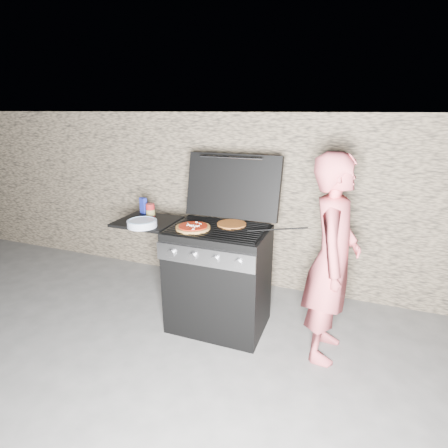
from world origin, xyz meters
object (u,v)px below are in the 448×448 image
(gas_grill, at_px, (192,274))
(sauce_jar, at_px, (150,210))
(pizza_topped, at_px, (193,227))
(person, at_px, (332,260))

(gas_grill, xyz_separation_m, sauce_jar, (-0.44, 0.10, 0.51))
(gas_grill, bearing_deg, pizza_topped, -53.55)
(sauce_jar, bearing_deg, pizza_topped, -20.50)
(gas_grill, relative_size, person, 0.86)
(pizza_topped, height_order, person, person)
(gas_grill, distance_m, pizza_topped, 0.48)
(gas_grill, bearing_deg, sauce_jar, 167.44)
(sauce_jar, bearing_deg, person, -4.68)
(pizza_topped, bearing_deg, person, 3.17)
(sauce_jar, xyz_separation_m, person, (1.60, -0.13, -0.18))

